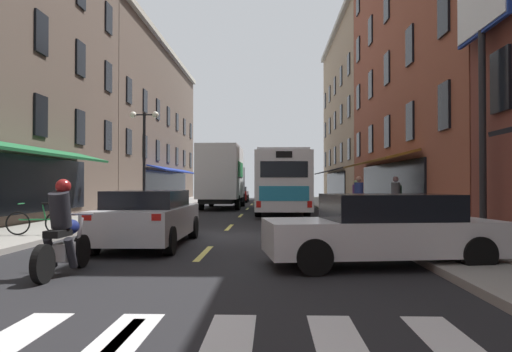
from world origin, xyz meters
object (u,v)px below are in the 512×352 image
(transit_bus, at_px, (280,182))
(pedestrian_near, at_px, (396,196))
(sedan_mid, at_px, (149,217))
(street_lamp_twin, at_px, (144,157))
(sedan_near, at_px, (383,229))
(pedestrian_mid, at_px, (356,196))
(bicycle_near, at_px, (38,222))
(pedestrian_far, at_px, (359,197))
(sedan_far, at_px, (237,194))
(motorcycle_rider, at_px, (63,234))
(billboard_sign, at_px, (482,37))
(box_truck, at_px, (223,177))

(transit_bus, height_order, pedestrian_near, transit_bus)
(sedan_mid, bearing_deg, street_lamp_twin, 105.67)
(sedan_near, height_order, street_lamp_twin, street_lamp_twin)
(pedestrian_near, xyz_separation_m, pedestrian_mid, (-0.97, 3.73, -0.09))
(sedan_mid, bearing_deg, pedestrian_near, 43.11)
(bicycle_near, bearing_deg, pedestrian_far, 31.14)
(sedan_near, distance_m, sedan_far, 32.25)
(street_lamp_twin, bearing_deg, motorcycle_rider, -80.11)
(billboard_sign, distance_m, pedestrian_mid, 11.79)
(sedan_far, xyz_separation_m, motorcycle_rider, (-0.62, -32.99, 0.01))
(sedan_far, distance_m, pedestrian_near, 22.81)
(billboard_sign, xyz_separation_m, box_truck, (-8.65, 17.91, -3.41))
(motorcycle_rider, bearing_deg, street_lamp_twin, 99.89)
(pedestrian_mid, distance_m, pedestrian_far, 4.16)
(billboard_sign, xyz_separation_m, sedan_near, (-3.38, -3.41, -4.73))
(pedestrian_mid, xyz_separation_m, pedestrian_far, (-0.61, -4.12, 0.07))
(sedan_near, distance_m, street_lamp_twin, 16.33)
(pedestrian_far, relative_size, street_lamp_twin, 0.35)
(bicycle_near, bearing_deg, box_truck, 78.72)
(sedan_far, distance_m, pedestrian_mid, 18.99)
(sedan_far, bearing_deg, pedestrian_mid, -68.06)
(sedan_mid, bearing_deg, billboard_sign, 3.82)
(sedan_near, xyz_separation_m, pedestrian_far, (1.37, 10.12, 0.34))
(billboard_sign, relative_size, bicycle_near, 4.06)
(bicycle_near, height_order, pedestrian_far, pedestrian_far)
(transit_bus, distance_m, pedestrian_mid, 4.97)
(sedan_mid, bearing_deg, sedan_near, -28.36)
(box_truck, xyz_separation_m, sedan_near, (5.27, -21.32, -1.32))
(billboard_sign, relative_size, pedestrian_mid, 4.24)
(pedestrian_far, bearing_deg, billboard_sign, 119.35)
(transit_bus, relative_size, street_lamp_twin, 2.49)
(box_truck, relative_size, pedestrian_near, 4.49)
(transit_bus, xyz_separation_m, sedan_near, (1.64, -17.56, -0.98))
(motorcycle_rider, bearing_deg, pedestrian_near, 53.32)
(sedan_mid, distance_m, pedestrian_mid, 13.50)
(street_lamp_twin, bearing_deg, box_truck, 67.58)
(sedan_mid, distance_m, pedestrian_far, 9.84)
(transit_bus, relative_size, sedan_mid, 2.60)
(billboard_sign, bearing_deg, pedestrian_near, 93.52)
(billboard_sign, relative_size, sedan_far, 1.62)
(box_truck, xyz_separation_m, pedestrian_far, (6.64, -11.20, -0.99))
(billboard_sign, height_order, pedestrian_near, billboard_sign)
(box_truck, bearing_deg, bicycle_near, -101.28)
(sedan_near, relative_size, pedestrian_far, 2.64)
(motorcycle_rider, relative_size, pedestrian_mid, 1.27)
(bicycle_near, xyz_separation_m, pedestrian_far, (10.09, 6.09, 0.54))
(billboard_sign, distance_m, sedan_far, 30.05)
(pedestrian_near, distance_m, pedestrian_far, 1.63)
(billboard_sign, distance_m, sedan_mid, 9.85)
(street_lamp_twin, bearing_deg, sedan_far, 79.81)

